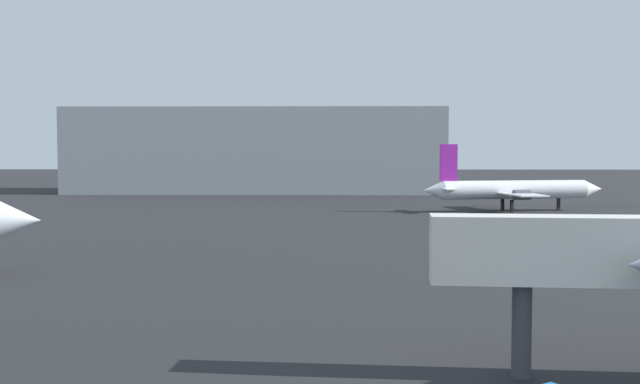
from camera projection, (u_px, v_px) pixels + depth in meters
name	position (u px, v px, depth m)	size (l,w,h in m)	color
airplane_far_left	(512.00, 190.00, 98.24)	(25.11, 16.82, 8.85)	white
terminal_building	(258.00, 151.00, 144.40)	(70.14, 22.51, 15.88)	#999EA3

